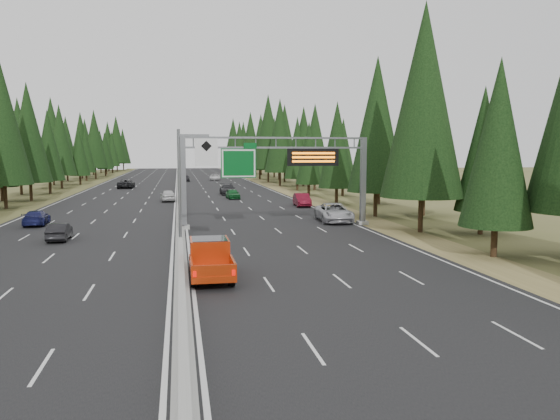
# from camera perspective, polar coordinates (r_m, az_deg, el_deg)

# --- Properties ---
(road) EXTENTS (32.00, 260.00, 0.08)m
(road) POSITION_cam_1_polar(r_m,az_deg,el_deg) (91.83, -10.50, 1.90)
(road) COLOR black
(road) RESTS_ON ground
(shoulder_right) EXTENTS (3.60, 260.00, 0.06)m
(shoulder_right) POSITION_cam_1_polar(r_m,az_deg,el_deg) (93.55, 0.48, 2.07)
(shoulder_right) COLOR olive
(shoulder_right) RESTS_ON ground
(shoulder_left) EXTENTS (3.60, 260.00, 0.06)m
(shoulder_left) POSITION_cam_1_polar(r_m,az_deg,el_deg) (93.53, -21.47, 1.65)
(shoulder_left) COLOR #4F5025
(shoulder_left) RESTS_ON ground
(median_barrier) EXTENTS (0.70, 260.00, 0.85)m
(median_barrier) POSITION_cam_1_polar(r_m,az_deg,el_deg) (91.80, -10.50, 2.14)
(median_barrier) COLOR gray
(median_barrier) RESTS_ON road
(sign_gantry) EXTENTS (16.75, 0.98, 7.80)m
(sign_gantry) POSITION_cam_1_polar(r_m,az_deg,el_deg) (47.35, 0.37, 4.49)
(sign_gantry) COLOR slate
(sign_gantry) RESTS_ON road
(hov_sign_pole) EXTENTS (2.80, 0.50, 8.00)m
(hov_sign_pole) POSITION_cam_1_polar(r_m,az_deg,el_deg) (36.61, -9.57, 3.08)
(hov_sign_pole) COLOR slate
(hov_sign_pole) RESTS_ON road
(tree_row_right) EXTENTS (12.61, 243.76, 18.99)m
(tree_row_right) POSITION_cam_1_polar(r_m,az_deg,el_deg) (87.40, 4.06, 7.95)
(tree_row_right) COLOR black
(tree_row_right) RESTS_ON ground
(tree_row_left) EXTENTS (11.70, 244.90, 18.74)m
(tree_row_left) POSITION_cam_1_polar(r_m,az_deg,el_deg) (85.54, -25.64, 7.21)
(tree_row_left) COLOR black
(tree_row_left) RESTS_ON ground
(silver_minivan) EXTENTS (3.26, 6.35, 1.72)m
(silver_minivan) POSITION_cam_1_polar(r_m,az_deg,el_deg) (51.29, 5.67, -0.27)
(silver_minivan) COLOR #B3B2B7
(silver_minivan) RESTS_ON road
(red_pickup) EXTENTS (2.12, 5.94, 1.94)m
(red_pickup) POSITION_cam_1_polar(r_m,az_deg,el_deg) (28.97, -7.33, -4.79)
(red_pickup) COLOR black
(red_pickup) RESTS_ON road
(car_ahead_green) EXTENTS (1.89, 4.13, 1.37)m
(car_ahead_green) POSITION_cam_1_polar(r_m,az_deg,el_deg) (76.37, -4.95, 1.70)
(car_ahead_green) COLOR #145925
(car_ahead_green) RESTS_ON road
(car_ahead_dkred) EXTENTS (1.96, 4.82, 1.55)m
(car_ahead_dkred) POSITION_cam_1_polar(r_m,az_deg,el_deg) (65.55, 2.32, 1.07)
(car_ahead_dkred) COLOR maroon
(car_ahead_dkred) RESTS_ON road
(car_ahead_dkgrey) EXTENTS (2.28, 5.55, 1.61)m
(car_ahead_dkgrey) POSITION_cam_1_polar(r_m,az_deg,el_deg) (83.90, -5.48, 2.17)
(car_ahead_dkgrey) COLOR black
(car_ahead_dkgrey) RESTS_ON road
(car_ahead_white) EXTENTS (2.69, 5.20, 1.40)m
(car_ahead_white) POSITION_cam_1_polar(r_m,az_deg,el_deg) (127.19, -6.81, 3.44)
(car_ahead_white) COLOR white
(car_ahead_white) RESTS_ON road
(car_ahead_far) EXTENTS (1.85, 4.34, 1.46)m
(car_ahead_far) POSITION_cam_1_polar(r_m,az_deg,el_deg) (122.81, -9.83, 3.31)
(car_ahead_far) COLOR black
(car_ahead_far) RESTS_ON road
(car_onc_near) EXTENTS (1.51, 3.95, 1.28)m
(car_onc_near) POSITION_cam_1_polar(r_m,az_deg,el_deg) (43.54, -22.06, -2.11)
(car_onc_near) COLOR black
(car_onc_near) RESTS_ON road
(car_onc_blue) EXTENTS (2.13, 4.67, 1.32)m
(car_onc_blue) POSITION_cam_1_polar(r_m,az_deg,el_deg) (53.28, -24.11, -0.75)
(car_onc_blue) COLOR #16194E
(car_onc_blue) RESTS_ON road
(car_onc_white) EXTENTS (2.17, 4.69, 1.55)m
(car_onc_white) POSITION_cam_1_polar(r_m,az_deg,el_deg) (73.68, -11.65, 1.51)
(car_onc_white) COLOR silver
(car_onc_white) RESTS_ON road
(car_onc_far) EXTENTS (2.77, 5.93, 1.64)m
(car_onc_far) POSITION_cam_1_polar(r_m,az_deg,el_deg) (102.20, -15.78, 2.68)
(car_onc_far) COLOR black
(car_onc_far) RESTS_ON road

